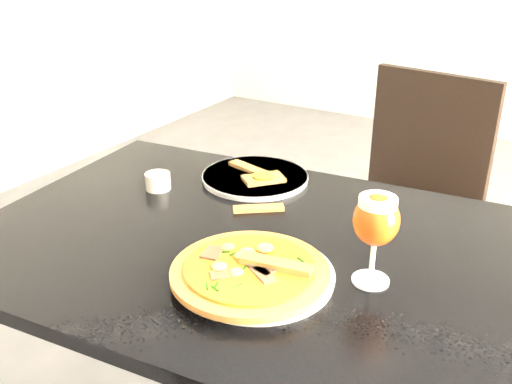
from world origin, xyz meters
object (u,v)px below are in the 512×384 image
Objects in this scene: chair_far at (406,206)px; dining_table at (260,278)px; beer_glass at (376,221)px; pizza at (251,270)px.

dining_table is at bearing -86.12° from chair_far.
chair_far is 5.40× the size of beer_glass.
chair_far is at bearing 79.08° from dining_table.
pizza is 1.68× the size of beer_glass.
chair_far reaches higher than beer_glass.
pizza reaches higher than dining_table.
dining_table is at bearing 113.91° from pizza.
pizza is (-0.02, -0.94, 0.26)m from chair_far.
pizza is (0.06, -0.14, 0.11)m from dining_table.
dining_table is at bearing 174.08° from beer_glass.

